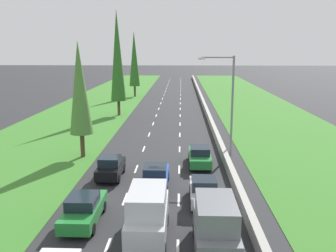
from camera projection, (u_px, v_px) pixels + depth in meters
The scene contains 16 objects.
ground_plane at pixel (170, 106), 61.59m from camera, with size 300.00×300.00×0.00m, color #28282B.
grass_verge_left at pixel (97, 105), 62.03m from camera, with size 14.00×140.00×0.04m, color #387528.
grass_verge_right at pixel (255, 106), 61.08m from camera, with size 14.00×140.00×0.04m, color #387528.
median_barrier at pixel (204, 104), 61.30m from camera, with size 0.44×120.00×0.85m, color #9E9B93.
lane_markings at pixel (170, 106), 61.59m from camera, with size 3.64×116.00×0.01m.
green_sedan_left_lane at pixel (84, 209), 20.22m from camera, with size 1.82×4.50×1.64m.
silver_van_centre_lane at pixel (148, 214), 18.25m from camera, with size 1.96×4.90×2.82m.
grey_van_right_lane at pixel (215, 227), 16.95m from camera, with size 1.96×4.90×2.82m.
black_hatchback_left_lane at pixel (111, 167), 27.26m from camera, with size 1.74×3.90×1.72m.
blue_sedan_centre_lane at pixel (155, 177), 25.32m from camera, with size 1.82×4.50×1.64m.
silver_hatchback_right_lane at pixel (204, 190), 22.78m from camera, with size 1.74×3.90×1.72m.
green_sedan_right_lane at pixel (200, 156), 30.18m from camera, with size 1.82×4.50×1.64m.
poplar_tree_second at pixel (80, 89), 31.38m from camera, with size 2.06×2.06×10.30m.
poplar_tree_third at pixel (117, 56), 51.20m from camera, with size 2.17×2.17×14.95m.
poplar_tree_fourth at pixel (134, 59), 71.86m from camera, with size 2.12×2.12×12.96m.
street_light_mast at pixel (229, 99), 32.08m from camera, with size 3.20×0.28×9.00m.
Camera 1 is at (1.84, -0.90, 9.61)m, focal length 38.65 mm.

